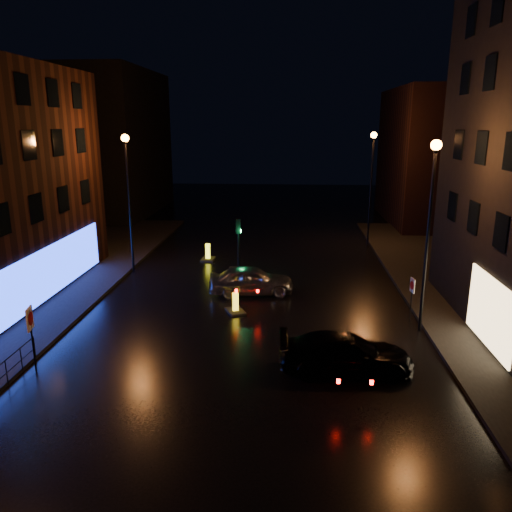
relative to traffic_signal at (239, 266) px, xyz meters
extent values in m
plane|color=black|center=(1.20, -14.00, -0.50)|extent=(120.00, 120.00, 0.00)
cube|color=black|center=(-14.80, 21.00, 6.50)|extent=(8.00, 16.00, 14.00)
cube|color=black|center=(16.20, 18.00, 5.50)|extent=(8.00, 14.00, 12.00)
cylinder|color=black|center=(-6.60, 0.00, 3.50)|extent=(0.14, 0.14, 8.00)
cylinder|color=black|center=(-6.60, 0.00, 7.50)|extent=(0.20, 0.20, 0.25)
sphere|color=orange|center=(-6.60, 0.00, 7.65)|extent=(0.44, 0.44, 0.44)
cylinder|color=black|center=(9.00, -8.00, 3.50)|extent=(0.14, 0.14, 8.00)
cylinder|color=black|center=(9.00, -8.00, 7.50)|extent=(0.20, 0.20, 0.25)
sphere|color=orange|center=(9.00, -8.00, 7.65)|extent=(0.44, 0.44, 0.44)
cylinder|color=black|center=(9.00, 8.00, 3.50)|extent=(0.14, 0.14, 8.00)
cylinder|color=black|center=(9.00, 8.00, 7.50)|extent=(0.20, 0.20, 0.25)
sphere|color=orange|center=(9.00, 8.00, 7.65)|extent=(0.44, 0.44, 0.44)
cube|color=black|center=(0.00, 0.00, -0.44)|extent=(1.40, 2.40, 0.12)
cylinder|color=black|center=(0.00, 0.00, 0.90)|extent=(0.12, 0.12, 2.80)
cube|color=black|center=(0.00, 0.00, 2.50)|extent=(0.28, 0.22, 0.90)
cylinder|color=#0CFF59|center=(0.14, 0.00, 2.22)|extent=(0.05, 0.18, 0.18)
cylinder|color=black|center=(-6.80, -12.00, 0.00)|extent=(0.04, 0.04, 1.00)
imported|color=#94979B|center=(1.06, -3.60, 0.27)|extent=(4.74, 2.40, 1.55)
imported|color=black|center=(5.26, -12.09, 0.22)|extent=(5.04, 2.18, 1.44)
cube|color=black|center=(0.50, -6.39, -0.45)|extent=(1.16, 1.35, 0.09)
cube|color=yellow|center=(0.50, -6.39, 0.02)|extent=(0.31, 0.27, 0.95)
cube|color=black|center=(0.50, -6.39, 0.02)|extent=(0.27, 0.14, 0.57)
cube|color=black|center=(-2.41, 3.07, -0.45)|extent=(0.90, 1.31, 0.11)
cube|color=yellow|center=(-2.41, 3.07, 0.09)|extent=(0.31, 0.20, 1.07)
cube|color=black|center=(-2.41, 3.07, 0.09)|extent=(0.32, 0.03, 0.64)
cylinder|color=black|center=(-6.29, -12.98, 0.74)|extent=(0.07, 0.07, 2.49)
cube|color=white|center=(-6.29, -12.98, 1.65)|extent=(0.18, 0.62, 0.85)
cylinder|color=#B20C0C|center=(-6.25, -12.98, 1.65)|extent=(0.12, 0.49, 0.50)
cylinder|color=black|center=(8.83, -6.83, 0.50)|extent=(0.05, 0.05, 2.00)
cube|color=silver|center=(8.83, -6.83, 1.22)|extent=(0.12, 0.50, 0.68)
cylinder|color=#B20C0C|center=(8.80, -6.83, 1.22)|extent=(0.08, 0.40, 0.40)
camera|label=1|loc=(3.09, -29.27, 8.55)|focal=35.00mm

